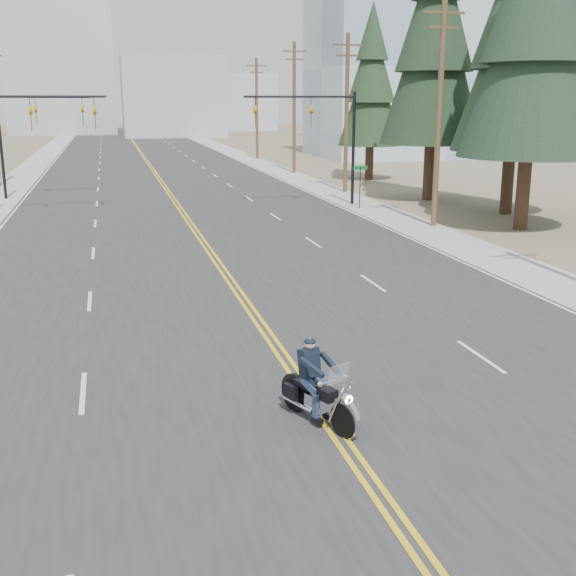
# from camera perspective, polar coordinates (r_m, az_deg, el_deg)

# --- Properties ---
(ground_plane) EXTENTS (400.00, 400.00, 0.00)m
(ground_plane) POSITION_cam_1_polar(r_m,az_deg,el_deg) (14.26, 4.63, -12.52)
(ground_plane) COLOR #776D56
(ground_plane) RESTS_ON ground
(road) EXTENTS (20.00, 200.00, 0.01)m
(road) POSITION_cam_1_polar(r_m,az_deg,el_deg) (82.37, -11.12, 9.84)
(road) COLOR #303033
(road) RESTS_ON ground
(sidewalk_left) EXTENTS (3.00, 200.00, 0.01)m
(sidewalk_left) POSITION_cam_1_polar(r_m,az_deg,el_deg) (82.60, -19.21, 9.32)
(sidewalk_left) COLOR #A5A5A0
(sidewalk_left) RESTS_ON ground
(sidewalk_right) EXTENTS (3.00, 200.00, 0.01)m
(sidewalk_right) POSITION_cam_1_polar(r_m,az_deg,el_deg) (83.74, -3.12, 10.16)
(sidewalk_right) COLOR #A5A5A0
(sidewalk_right) RESTS_ON ground
(traffic_mast_left) EXTENTS (7.10, 0.26, 7.00)m
(traffic_mast_left) POSITION_cam_1_polar(r_m,az_deg,el_deg) (44.30, -20.59, 11.70)
(traffic_mast_left) COLOR black
(traffic_mast_left) RESTS_ON ground
(traffic_mast_right) EXTENTS (7.10, 0.26, 7.00)m
(traffic_mast_right) POSITION_cam_1_polar(r_m,az_deg,el_deg) (45.94, 2.77, 12.67)
(traffic_mast_right) COLOR black
(traffic_mast_right) RESTS_ON ground
(traffic_mast_far) EXTENTS (6.10, 0.26, 7.00)m
(traffic_mast_far) POSITION_cam_1_polar(r_m,az_deg,el_deg) (52.29, -20.01, 11.99)
(traffic_mast_far) COLOR black
(traffic_mast_far) RESTS_ON ground
(street_sign) EXTENTS (0.90, 0.06, 2.62)m
(street_sign) POSITION_cam_1_polar(r_m,az_deg,el_deg) (44.83, 5.72, 8.55)
(street_sign) COLOR black
(street_sign) RESTS_ON ground
(utility_pole_b) EXTENTS (2.20, 0.30, 11.50)m
(utility_pole_b) POSITION_cam_1_polar(r_m,az_deg,el_deg) (38.76, 11.87, 13.57)
(utility_pole_b) COLOR brown
(utility_pole_b) RESTS_ON ground
(utility_pole_c) EXTENTS (2.20, 0.30, 11.00)m
(utility_pole_c) POSITION_cam_1_polar(r_m,az_deg,el_deg) (52.71, 4.65, 13.75)
(utility_pole_c) COLOR brown
(utility_pole_c) RESTS_ON ground
(utility_pole_d) EXTENTS (2.20, 0.30, 11.50)m
(utility_pole_d) POSITION_cam_1_polar(r_m,az_deg,el_deg) (67.10, 0.49, 14.19)
(utility_pole_d) COLOR brown
(utility_pole_d) RESTS_ON ground
(utility_pole_e) EXTENTS (2.20, 0.30, 11.00)m
(utility_pole_e) POSITION_cam_1_polar(r_m,az_deg,el_deg) (83.68, -2.48, 14.09)
(utility_pole_e) COLOR brown
(utility_pole_e) RESTS_ON ground
(glass_building) EXTENTS (24.00, 16.00, 20.00)m
(glass_building) POSITION_cam_1_polar(r_m,az_deg,el_deg) (89.68, 10.34, 16.64)
(glass_building) COLOR #9EB5CC
(glass_building) RESTS_ON ground
(haze_bldg_b) EXTENTS (18.00, 14.00, 14.00)m
(haze_bldg_b) POSITION_cam_1_polar(r_m,az_deg,el_deg) (137.55, -9.11, 14.66)
(haze_bldg_b) COLOR #ADB2B7
(haze_bldg_b) RESTS_ON ground
(haze_bldg_c) EXTENTS (16.00, 12.00, 18.00)m
(haze_bldg_c) POSITION_cam_1_polar(r_m,az_deg,el_deg) (129.77, 6.25, 15.65)
(haze_bldg_c) COLOR #B7BCC6
(haze_bldg_c) RESTS_ON ground
(haze_bldg_d) EXTENTS (20.00, 15.00, 26.00)m
(haze_bldg_d) POSITION_cam_1_polar(r_m,az_deg,el_deg) (152.35, -17.56, 16.43)
(haze_bldg_d) COLOR #ADB2B7
(haze_bldg_d) RESTS_ON ground
(haze_bldg_e) EXTENTS (14.00, 14.00, 12.00)m
(haze_bldg_e) POSITION_cam_1_polar(r_m,az_deg,el_deg) (164.61, -3.80, 14.42)
(haze_bldg_e) COLOR #B7BCC6
(haze_bldg_e) RESTS_ON ground
(motorcyclist) EXTENTS (1.78, 2.48, 1.78)m
(motorcyclist) POSITION_cam_1_polar(r_m,az_deg,el_deg) (14.88, 2.46, -7.53)
(motorcyclist) COLOR black
(motorcyclist) RESTS_ON ground
(conifer_near) EXTENTS (7.01, 7.01, 18.56)m
(conifer_near) POSITION_cam_1_polar(r_m,az_deg,el_deg) (39.15, 19.13, 19.97)
(conifer_near) COLOR #382619
(conifer_near) RESTS_ON ground
(conifer_mid) EXTENTS (6.89, 6.89, 18.37)m
(conifer_mid) POSITION_cam_1_polar(r_m,az_deg,el_deg) (44.38, 17.83, 19.20)
(conifer_mid) COLOR #382619
(conifer_mid) RESTS_ON ground
(conifer_tall) EXTENTS (6.69, 6.69, 18.57)m
(conifer_tall) POSITION_cam_1_polar(r_m,az_deg,el_deg) (49.46, 11.57, 19.19)
(conifer_tall) COLOR #382619
(conifer_tall) RESTS_ON ground
(conifer_far) EXTENTS (5.29, 5.29, 14.18)m
(conifer_far) POSITION_cam_1_polar(r_m,az_deg,el_deg) (61.70, 6.62, 16.06)
(conifer_far) COLOR #382619
(conifer_far) RESTS_ON ground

